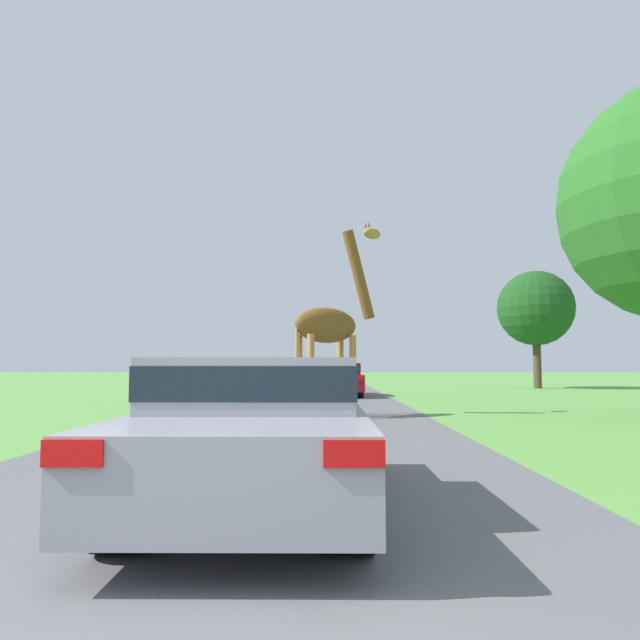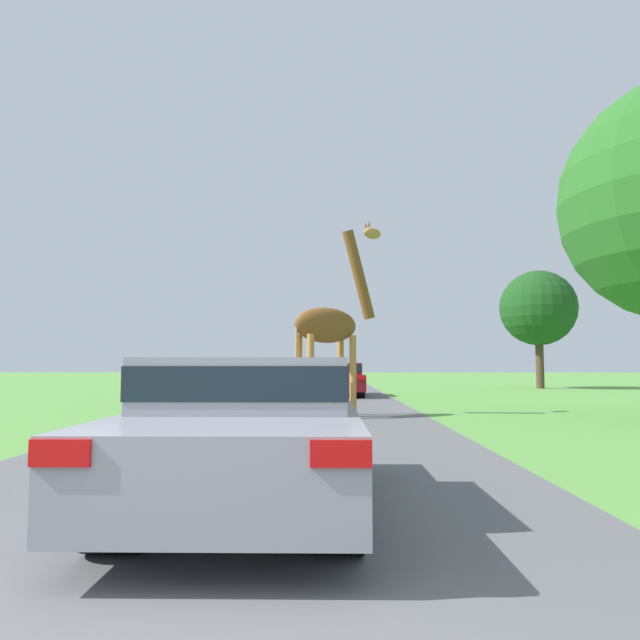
{
  "view_description": "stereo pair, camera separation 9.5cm",
  "coord_description": "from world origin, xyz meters",
  "px_view_note": "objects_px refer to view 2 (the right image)",
  "views": [
    {
      "loc": [
        0.88,
        -1.79,
        1.31
      ],
      "look_at": [
        0.77,
        12.3,
        2.38
      ],
      "focal_mm": 32.0,
      "sensor_mm": 36.0,
      "label": 1
    },
    {
      "loc": [
        0.98,
        -1.79,
        1.31
      ],
      "look_at": [
        0.77,
        12.3,
        2.38
      ],
      "focal_mm": 32.0,
      "sensor_mm": 36.0,
      "label": 2
    }
  ],
  "objects_px": {
    "giraffe_near_road": "(332,325)",
    "car_queue_left": "(233,379)",
    "car_queue_right": "(342,378)",
    "tree_centre_back": "(538,308)",
    "car_lead_maroon": "(251,427)"
  },
  "relations": [
    {
      "from": "giraffe_near_road",
      "to": "car_queue_left",
      "type": "xyz_separation_m",
      "value": [
        -3.18,
        4.4,
        -1.48
      ]
    },
    {
      "from": "car_queue_right",
      "to": "tree_centre_back",
      "type": "bearing_deg",
      "value": 33.18
    },
    {
      "from": "giraffe_near_road",
      "to": "car_queue_left",
      "type": "relative_size",
      "value": 1.15
    },
    {
      "from": "car_queue_right",
      "to": "tree_centre_back",
      "type": "xyz_separation_m",
      "value": [
        10.57,
        6.91,
        3.5
      ]
    },
    {
      "from": "giraffe_near_road",
      "to": "car_queue_left",
      "type": "height_order",
      "value": "giraffe_near_road"
    },
    {
      "from": "car_lead_maroon",
      "to": "car_queue_right",
      "type": "distance_m",
      "value": 17.98
    },
    {
      "from": "tree_centre_back",
      "to": "car_queue_left",
      "type": "bearing_deg",
      "value": -140.87
    },
    {
      "from": "giraffe_near_road",
      "to": "car_queue_right",
      "type": "height_order",
      "value": "giraffe_near_road"
    },
    {
      "from": "car_lead_maroon",
      "to": "tree_centre_back",
      "type": "height_order",
      "value": "tree_centre_back"
    },
    {
      "from": "car_lead_maroon",
      "to": "car_queue_right",
      "type": "bearing_deg",
      "value": 86.0
    },
    {
      "from": "giraffe_near_road",
      "to": "car_queue_right",
      "type": "relative_size",
      "value": 1.13
    },
    {
      "from": "car_lead_maroon",
      "to": "car_queue_right",
      "type": "height_order",
      "value": "car_lead_maroon"
    },
    {
      "from": "giraffe_near_road",
      "to": "car_queue_right",
      "type": "distance_m",
      "value": 9.19
    },
    {
      "from": "giraffe_near_road",
      "to": "tree_centre_back",
      "type": "distance_m",
      "value": 19.49
    },
    {
      "from": "giraffe_near_road",
      "to": "car_lead_maroon",
      "type": "xyz_separation_m",
      "value": [
        -0.81,
        -8.89,
        -1.54
      ]
    }
  ]
}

